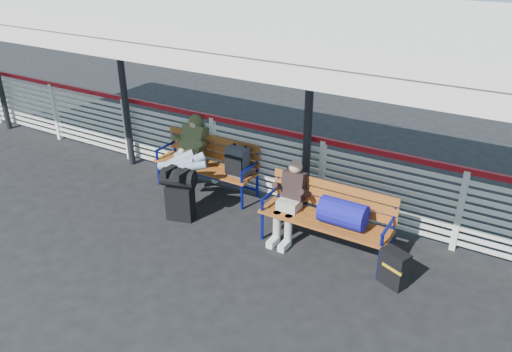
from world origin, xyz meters
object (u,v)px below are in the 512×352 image
Objects in this scene: luggage_stack at (180,192)px; companion_person at (290,200)px; traveler_man at (187,157)px; bench_right at (336,212)px; bench_left at (217,160)px; suitcase_side at (394,268)px.

luggage_stack is 0.72× the size of companion_person.
luggage_stack is 1.70m from companion_person.
traveler_man reaches higher than companion_person.
companion_person is (-0.69, -0.00, -0.01)m from bench_right.
companion_person is (2.00, -0.26, -0.11)m from traveler_man.
luggage_stack is 0.46× the size of bench_left.
bench_right is 2.70m from traveler_man.
bench_left is 1.00× the size of bench_right.
luggage_stack is at bearing -90.60° from bench_left.
traveler_man is at bearing -166.35° from suitcase_side.
bench_left is (0.01, 0.98, 0.15)m from luggage_stack.
companion_person reaches higher than suitcase_side.
luggage_stack is at bearing -166.97° from companion_person.
companion_person reaches higher than bench_left.
bench_right is at bearing -7.23° from luggage_stack.
luggage_stack is 0.46× the size of bench_right.
suitcase_side is at bearing -8.77° from traveler_man.
bench_left is at bearing 43.80° from traveler_man.
bench_left is 3.38m from suitcase_side.
traveler_man is at bearing 174.59° from bench_right.
suitcase_side is at bearing -10.54° from companion_person.
bench_right is (2.34, 0.38, 0.15)m from luggage_stack.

